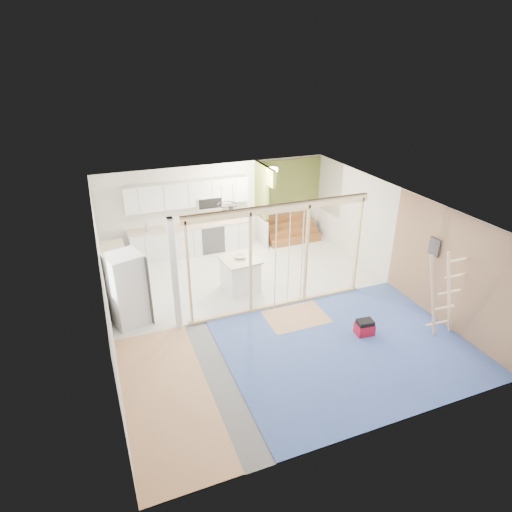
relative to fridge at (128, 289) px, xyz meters
name	(u,v)px	position (x,y,z in m)	size (l,w,h in m)	color
room	(267,260)	(3.05, -0.61, 0.46)	(7.01, 8.01, 2.61)	slate
floor_overlays	(268,306)	(3.12, -0.55, -0.83)	(7.00, 8.00, 0.03)	silver
stud_frame	(256,249)	(2.78, -0.61, 0.76)	(4.66, 0.14, 2.60)	#E3BF8B
base_cabinets	(170,247)	(1.44, 2.75, -0.38)	(4.45, 2.24, 0.93)	silver
upper_cabinets	(190,195)	(2.21, 3.21, 0.98)	(3.60, 0.41, 0.85)	silver
green_partition	(282,213)	(5.10, 3.05, 0.10)	(2.25, 1.51, 2.60)	olive
pot_rack	(227,207)	(2.75, 1.28, 1.15)	(0.52, 0.52, 0.72)	black
sheathing_panel	(453,272)	(6.53, -2.61, 0.46)	(0.02, 4.00, 2.60)	#9F7456
electrical_panel	(434,247)	(6.48, -2.01, 0.81)	(0.04, 0.30, 0.40)	#3D3D43
ceiling_light	(272,170)	(4.45, 2.39, 1.70)	(0.32, 0.32, 0.08)	#FFEABF
fridge	(128,289)	(0.00, 0.00, 0.00)	(0.93, 0.90, 1.69)	white
island	(240,274)	(2.79, 0.49, -0.41)	(0.98, 0.98, 0.88)	white
bowl	(240,257)	(2.81, 0.54, 0.07)	(0.28, 0.28, 0.07)	silver
soap_bottle_a	(147,226)	(0.89, 3.09, 0.23)	(0.11, 0.11, 0.29)	#9DA0AF
soap_bottle_b	(242,216)	(3.75, 3.01, 0.18)	(0.09, 0.09, 0.19)	silver
toolbox	(365,328)	(4.63, -2.33, -0.67)	(0.41, 0.33, 0.36)	#AE1025
ladder	(443,294)	(6.09, -2.86, 0.14)	(1.03, 0.18, 1.93)	beige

